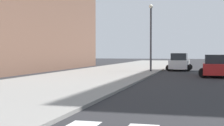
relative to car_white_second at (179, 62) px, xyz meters
name	(u,v)px	position (x,y,z in m)	size (l,w,h in m)	color
sidewalk_kerb_west	(74,80)	(-6.88, -16.90, -0.90)	(10.00, 120.00, 0.15)	gray
lane_divider_paint	(224,70)	(5.32, 3.10, -0.97)	(0.16, 80.00, 0.01)	yellow
car_white_second	(179,62)	(0.00, 0.00, 0.00)	(3.00, 4.71, 2.08)	silver
car_red_third	(215,66)	(3.65, -9.71, -0.05)	(2.77, 4.43, 1.98)	red
street_lamp	(151,32)	(-2.73, -4.92, 3.42)	(0.44, 0.44, 7.16)	#38383D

